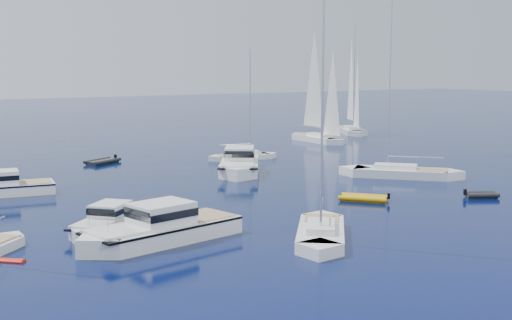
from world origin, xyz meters
The scene contains 11 objects.
motor_cruiser_left centered at (-17.65, 18.08, 0.00)m, with size 2.68×8.77×2.30m, color silver, non-canonical shape.
motor_cruiser_centre centered at (-16.09, 13.63, 0.00)m, with size 3.62×11.84×3.11m, color silver, non-canonical shape.
motor_cruiser_distant centered at (1.85, 34.98, 0.00)m, with size 3.81×12.44×3.27m, color white, non-canonical shape.
sailboat_fore centered at (-7.14, 9.08, 0.00)m, with size 2.83×10.89×16.01m, color white, non-canonical shape.
sailboat_mid_r centered at (13.67, 24.34, 0.00)m, with size 3.26×12.53×18.43m, color white, non-canonical shape.
sailboat_centre centered at (6.97, 43.09, 0.00)m, with size 2.30×8.83×12.99m, color white, non-canonical shape.
sailboat_sails_r centered at (25.19, 53.57, 0.00)m, with size 3.16×12.17×17.89m, color white, non-canonical shape.
sailboat_sails_far centered at (36.76, 60.34, 0.00)m, with size 3.09×11.89×17.48m, color silver, non-canonical shape.
tender_yellow centered at (2.98, 17.06, 0.00)m, with size 2.14×3.95×0.95m, color #D89E0C, non-canonical shape.
tender_grey_near centered at (12.09, 13.15, 0.00)m, with size 1.59×2.74×0.95m, color black, non-canonical shape.
tender_grey_far centered at (-7.89, 48.27, 0.00)m, with size 2.29×4.30×0.95m, color black, non-canonical shape.
Camera 1 is at (-32.31, -24.72, 10.80)m, focal length 48.49 mm.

